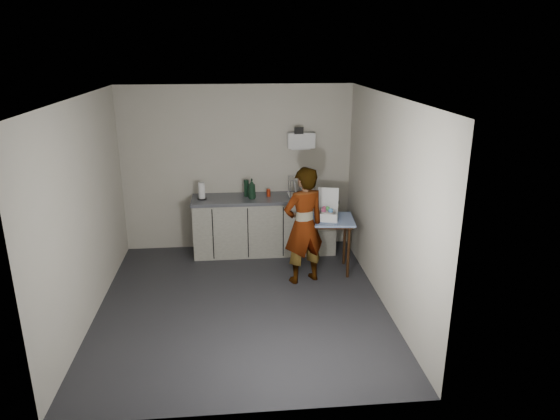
{
  "coord_description": "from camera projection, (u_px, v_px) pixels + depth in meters",
  "views": [
    {
      "loc": [
        -0.06,
        -5.7,
        3.14
      ],
      "look_at": [
        0.53,
        0.45,
        1.1
      ],
      "focal_mm": 32.0,
      "sensor_mm": 36.0,
      "label": 1
    }
  ],
  "objects": [
    {
      "name": "dark_bottle",
      "position": [
        246.0,
        188.0,
        7.74
      ],
      "size": [
        0.08,
        0.08,
        0.26
      ],
      "primitive_type": "cylinder",
      "color": "black",
      "rests_on": "kitchen_counter"
    },
    {
      "name": "wall_right",
      "position": [
        385.0,
        203.0,
        6.13
      ],
      "size": [
        0.02,
        4.0,
        2.6
      ],
      "primitive_type": "cube",
      "color": "beige",
      "rests_on": "ground"
    },
    {
      "name": "standing_man",
      "position": [
        304.0,
        226.0,
        6.77
      ],
      "size": [
        0.7,
        0.58,
        1.64
      ],
      "primitive_type": "imported",
      "rotation": [
        0.0,
        0.0,
        3.51
      ],
      "color": "#B2A593",
      "rests_on": "ground"
    },
    {
      "name": "wall_back",
      "position": [
        237.0,
        169.0,
        7.85
      ],
      "size": [
        3.6,
        0.02,
        2.6
      ],
      "primitive_type": "cube",
      "color": "beige",
      "rests_on": "ground"
    },
    {
      "name": "dish_rack",
      "position": [
        301.0,
        192.0,
        7.78
      ],
      "size": [
        0.42,
        0.32,
        0.3
      ],
      "color": "silver",
      "rests_on": "kitchen_counter"
    },
    {
      "name": "soap_bottle",
      "position": [
        252.0,
        189.0,
        7.6
      ],
      "size": [
        0.13,
        0.13,
        0.31
      ],
      "primitive_type": "imported",
      "rotation": [
        0.0,
        0.0,
        0.11
      ],
      "color": "black",
      "rests_on": "kitchen_counter"
    },
    {
      "name": "ground",
      "position": [
        242.0,
        304.0,
        6.38
      ],
      "size": [
        4.0,
        4.0,
        0.0
      ],
      "primitive_type": "plane",
      "color": "#26262B",
      "rests_on": "ground"
    },
    {
      "name": "paper_towel",
      "position": [
        202.0,
        191.0,
        7.6
      ],
      "size": [
        0.15,
        0.15,
        0.26
      ],
      "color": "black",
      "rests_on": "kitchen_counter"
    },
    {
      "name": "kitchen_counter",
      "position": [
        264.0,
        226.0,
        7.89
      ],
      "size": [
        2.24,
        0.62,
        0.91
      ],
      "color": "black",
      "rests_on": "ground"
    },
    {
      "name": "soda_can",
      "position": [
        269.0,
        193.0,
        7.76
      ],
      "size": [
        0.06,
        0.06,
        0.11
      ],
      "primitive_type": "cylinder",
      "color": "red",
      "rests_on": "kitchen_counter"
    },
    {
      "name": "bakery_box",
      "position": [
        327.0,
        212.0,
        7.06
      ],
      "size": [
        0.36,
        0.37,
        0.42
      ],
      "rotation": [
        0.0,
        0.0,
        -0.23
      ],
      "color": "white",
      "rests_on": "side_table"
    },
    {
      "name": "side_table",
      "position": [
        331.0,
        225.0,
        7.12
      ],
      "size": [
        0.68,
        0.68,
        0.8
      ],
      "rotation": [
        0.0,
        0.0,
        -0.1
      ],
      "color": "#36190C",
      "rests_on": "ground"
    },
    {
      "name": "wall_shelf",
      "position": [
        301.0,
        140.0,
        7.73
      ],
      "size": [
        0.42,
        0.18,
        0.37
      ],
      "color": "white",
      "rests_on": "ground"
    },
    {
      "name": "ceiling",
      "position": [
        237.0,
        97.0,
        5.56
      ],
      "size": [
        3.6,
        4.0,
        0.01
      ],
      "primitive_type": "cube",
      "color": "white",
      "rests_on": "wall_back"
    },
    {
      "name": "wall_left",
      "position": [
        86.0,
        212.0,
        5.81
      ],
      "size": [
        0.02,
        4.0,
        2.6
      ],
      "primitive_type": "cube",
      "color": "beige",
      "rests_on": "ground"
    }
  ]
}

